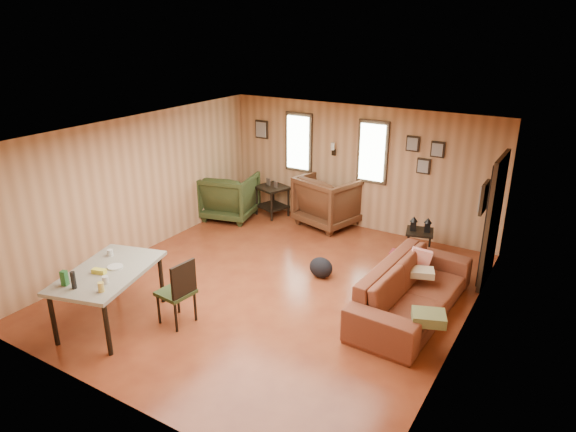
% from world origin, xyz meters
% --- Properties ---
extents(room, '(5.54, 6.04, 2.44)m').
position_xyz_m(room, '(0.17, 0.27, 1.21)').
color(room, brown).
rests_on(room, ground).
extents(sofa, '(0.83, 2.47, 0.95)m').
position_xyz_m(sofa, '(2.03, 0.38, 0.48)').
color(sofa, brown).
rests_on(sofa, ground).
extents(recliner_brown, '(1.32, 1.27, 1.12)m').
position_xyz_m(recliner_brown, '(-0.47, 2.78, 0.56)').
color(recliner_brown, '#4B2A16').
rests_on(recliner_brown, ground).
extents(recliner_green, '(1.20, 1.15, 1.03)m').
position_xyz_m(recliner_green, '(-2.42, 2.06, 0.52)').
color(recliner_green, '#2B3518').
rests_on(recliner_green, ground).
extents(end_table, '(0.76, 0.73, 0.78)m').
position_xyz_m(end_table, '(-1.73, 2.63, 0.44)').
color(end_table, black).
rests_on(end_table, ground).
extents(side_table, '(0.55, 0.55, 0.72)m').
position_xyz_m(side_table, '(1.53, 2.26, 0.49)').
color(side_table, black).
rests_on(side_table, ground).
extents(cooler, '(0.34, 0.26, 0.23)m').
position_xyz_m(cooler, '(1.38, 1.75, 0.12)').
color(cooler, maroon).
rests_on(cooler, ground).
extents(backpack, '(0.44, 0.36, 0.34)m').
position_xyz_m(backpack, '(0.45, 0.68, 0.17)').
color(backpack, black).
rests_on(backpack, ground).
extents(sofa_pillows, '(0.98, 1.71, 0.35)m').
position_xyz_m(sofa_pillows, '(2.23, 0.23, 0.50)').
color(sofa_pillows, '#596036').
rests_on(sofa_pillows, sofa).
extents(dining_table, '(1.29, 1.72, 1.00)m').
position_xyz_m(dining_table, '(-1.36, -1.96, 0.71)').
color(dining_table, gray).
rests_on(dining_table, ground).
extents(dining_chair, '(0.46, 0.46, 0.94)m').
position_xyz_m(dining_chair, '(-0.54, -1.50, 0.53)').
color(dining_chair, '#2B3518').
rests_on(dining_chair, ground).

